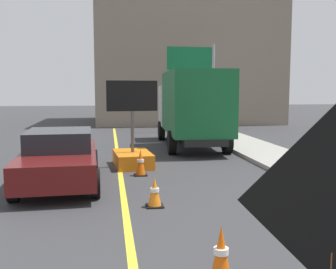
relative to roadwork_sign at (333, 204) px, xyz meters
name	(u,v)px	position (x,y,z in m)	size (l,w,h in m)	color
lane_center_stripe	(127,223)	(-1.56, 4.09, -1.47)	(0.14, 36.00, 0.01)	yellow
roadwork_sign	(333,204)	(0.00, 0.00, 0.00)	(1.63, 0.21, 2.33)	#593819
arrow_board_trailer	(133,151)	(-1.14, 9.57, -0.99)	(1.60, 1.89, 2.70)	orange
box_truck	(192,106)	(1.58, 13.50, 0.26)	(2.60, 6.87, 3.14)	black
pickup_car	(59,157)	(-3.13, 7.39, -0.78)	(2.12, 4.48, 1.38)	#591414
highway_guide_sign	(200,72)	(3.30, 19.57, 1.95)	(2.79, 0.29, 5.00)	gray
far_building_block	(183,61)	(3.74, 27.39, 3.09)	(12.91, 9.40, 9.12)	gray
traffic_cone_near_sign	(221,255)	(-0.50, 1.60, -1.10)	(0.36, 0.36, 0.76)	black
traffic_cone_mid_lane	(155,192)	(-0.95, 5.05, -1.17)	(0.36, 0.36, 0.62)	black
traffic_cone_far_lane	(141,163)	(-1.00, 8.14, -1.10)	(0.36, 0.36, 0.75)	black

